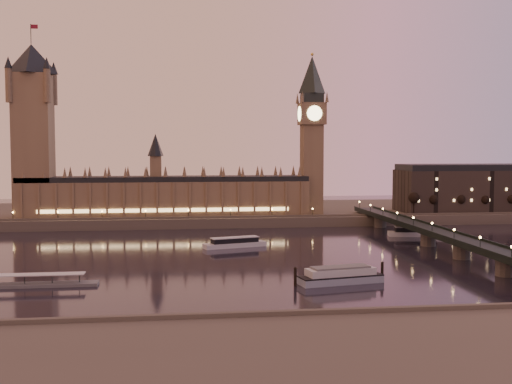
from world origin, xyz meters
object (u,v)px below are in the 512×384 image
pontoon_pier (41,283)px  cruise_boat_a (235,243)px  moored_barge (340,276)px  cruise_boat_b (415,232)px

pontoon_pier → cruise_boat_a: bearing=46.3°
moored_barge → pontoon_pier: bearing=164.4°
cruise_boat_b → moored_barge: size_ratio=0.86×
cruise_boat_a → moored_barge: bearing=-87.5°
pontoon_pier → moored_barge: bearing=-4.4°
pontoon_pier → cruise_boat_b: bearing=30.7°
cruise_boat_a → pontoon_pier: bearing=-150.1°
moored_barge → pontoon_pier: pontoon_pier is taller
cruise_boat_b → pontoon_pier: size_ratio=0.76×
cruise_boat_b → pontoon_pier: (-180.41, -107.30, -1.25)m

